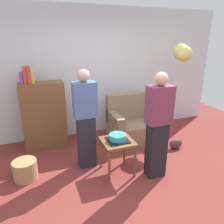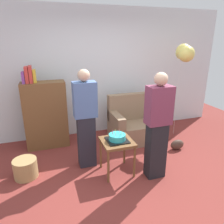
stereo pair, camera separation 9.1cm
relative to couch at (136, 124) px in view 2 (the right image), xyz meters
name	(u,v)px [view 2 (the right image)]	position (x,y,z in m)	size (l,w,h in m)	color
ground_plane	(131,182)	(-0.67, -1.33, -0.34)	(8.00, 8.00, 0.00)	maroon
wall_back	(96,73)	(-0.67, 0.72, 1.01)	(6.00, 0.10, 2.70)	silver
couch	(136,124)	(0.00, 0.00, 0.00)	(1.10, 0.70, 0.96)	#8C7054
bookshelf	(45,114)	(-1.80, 0.29, 0.33)	(0.80, 0.36, 1.60)	brown
side_table	(117,145)	(-0.79, -1.01, 0.14)	(0.48, 0.48, 0.56)	brown
birthday_cake	(117,138)	(-0.79, -1.01, 0.27)	(0.32, 0.32, 0.17)	black
person_blowing_candles	(86,119)	(-1.20, -0.64, 0.49)	(0.36, 0.22, 1.63)	#23232D
person_holding_cake	(157,127)	(-0.26, -1.28, 0.49)	(0.36, 0.22, 1.63)	black
wicker_basket	(26,168)	(-2.18, -0.68, -0.19)	(0.36, 0.36, 0.30)	#A88451
handbag	(177,145)	(0.57, -0.68, -0.24)	(0.28, 0.14, 0.20)	#473328
balloon_bunch	(184,53)	(0.97, -0.07, 1.45)	(0.32, 0.46, 1.97)	silver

